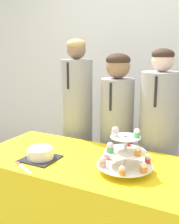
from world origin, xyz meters
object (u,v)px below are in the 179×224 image
cake_knife (20,165)px  student_2 (158,149)px  student_1 (116,142)px  cupcake_stand (124,154)px  student_0 (77,131)px  round_cake (40,153)px

cake_knife → student_2: student_2 is taller
student_1 → cupcake_stand: bearing=-63.9°
cupcake_stand → student_1: bearing=116.1°
student_0 → student_1: (0.39, -0.00, -0.04)m
cake_knife → student_2: (0.67, 0.85, -0.06)m
student_0 → student_1: 0.39m
cupcake_stand → student_2: student_2 is taller
cupcake_stand → student_1: student_1 is taller
cupcake_stand → student_2: (0.05, 0.62, -0.17)m
student_2 → round_cake: bearing=-131.1°
round_cake → cupcake_stand: bearing=8.2°
cake_knife → student_2: bearing=77.8°
round_cake → student_0: student_0 is taller
cake_knife → student_1: (0.32, 0.85, -0.05)m
round_cake → student_2: (0.62, 0.71, -0.10)m
cake_knife → student_2: 1.08m
student_1 → student_2: student_2 is taller
round_cake → student_2: student_2 is taller
cake_knife → student_0: 0.85m
cake_knife → cupcake_stand: bearing=45.8°
student_2 → student_0: bearing=-180.0°
cupcake_stand → round_cake: bearing=-171.8°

